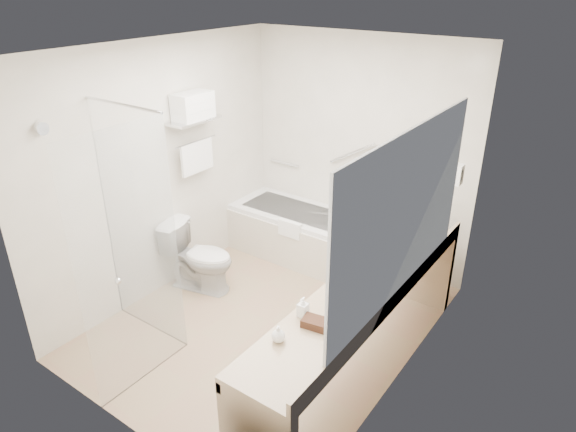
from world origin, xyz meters
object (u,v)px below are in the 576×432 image
Objects in this scene: bathtub at (300,233)px; toilet at (200,257)px; vanity_counter at (362,311)px; amenity_basket at (315,323)px; water_bottle_left at (418,226)px.

bathtub is 2.19× the size of toilet.
vanity_counter is 15.33× the size of amenity_basket.
water_bottle_left is at bearing 91.16° from vanity_counter.
amenity_basket is (1.93, -0.81, 0.52)m from toilet.
water_bottle_left is (0.03, 1.68, 0.06)m from amenity_basket.
vanity_counter is (1.52, -1.39, 0.36)m from bathtub.
toilet reaches higher than bathtub.
bathtub is 9.09× the size of amenity_basket.
vanity_counter is at bearing -109.51° from toilet.
amenity_basket is 0.94× the size of water_bottle_left.
water_bottle_left reaches higher than vanity_counter.
toilet is 2.21m from water_bottle_left.
vanity_counter is 14.44× the size of water_bottle_left.
toilet is (-1.97, 0.21, -0.28)m from vanity_counter.
vanity_counter is at bearing -42.35° from bathtub.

